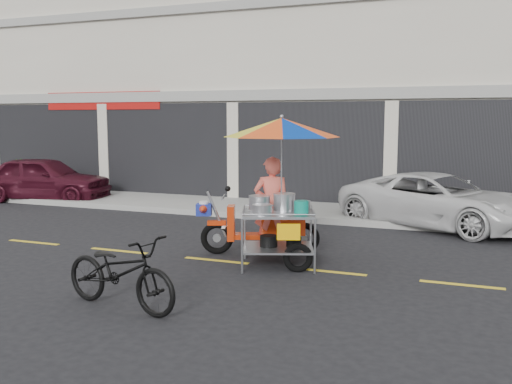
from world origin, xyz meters
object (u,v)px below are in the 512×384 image
(white_pickup, at_px, (437,200))
(near_bicycle, at_px, (120,272))
(food_vendor_rig, at_px, (276,170))
(maroon_sedan, at_px, (44,179))

(white_pickup, bearing_deg, near_bicycle, 178.98)
(near_bicycle, bearing_deg, white_pickup, -13.87)
(white_pickup, bearing_deg, food_vendor_rig, 174.70)
(white_pickup, xyz_separation_m, food_vendor_rig, (-2.37, -4.23, 0.97))
(maroon_sedan, xyz_separation_m, food_vendor_rig, (8.85, -4.34, 0.91))
(maroon_sedan, height_order, food_vendor_rig, food_vendor_rig)
(maroon_sedan, height_order, white_pickup, maroon_sedan)
(food_vendor_rig, bearing_deg, near_bicycle, -128.58)
(maroon_sedan, height_order, near_bicycle, maroon_sedan)
(maroon_sedan, xyz_separation_m, white_pickup, (11.23, -0.11, -0.06))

